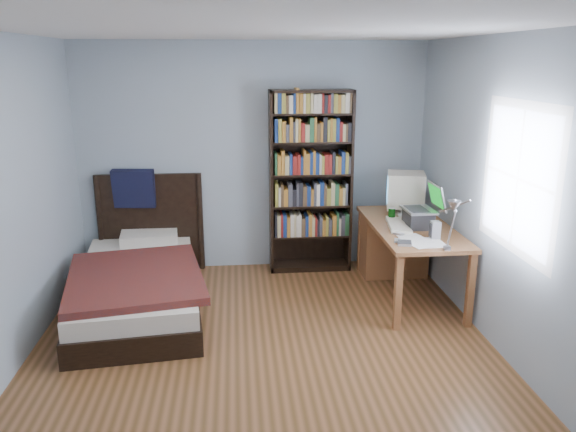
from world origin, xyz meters
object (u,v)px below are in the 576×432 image
(speaker, at_px, (435,230))
(desk_lamp, at_px, (453,211))
(bookshelf, at_px, (310,182))
(keyboard, at_px, (399,225))
(bed, at_px, (139,279))
(crt_monitor, at_px, (405,190))
(soda_can, at_px, (392,214))
(laptop, at_px, (420,215))
(desk, at_px, (397,242))

(speaker, bearing_deg, desk_lamp, -100.52)
(bookshelf, bearing_deg, keyboard, -49.62)
(keyboard, xyz_separation_m, bed, (-2.52, 0.07, -0.50))
(bookshelf, relative_size, bed, 0.87)
(desk_lamp, bearing_deg, keyboard, 96.23)
(keyboard, relative_size, bed, 0.22)
(bookshelf, bearing_deg, crt_monitor, -22.80)
(soda_can, bearing_deg, crt_monitor, 52.37)
(laptop, xyz_separation_m, bed, (-2.72, 0.09, -0.60))
(laptop, distance_m, speaker, 0.37)
(crt_monitor, xyz_separation_m, soda_can, (-0.20, -0.26, -0.19))
(desk_lamp, relative_size, bed, 0.24)
(soda_can, height_order, bed, bed)
(desk, xyz_separation_m, keyboard, (-0.14, -0.48, 0.33))
(keyboard, distance_m, bookshelf, 1.18)
(desk_lamp, distance_m, keyboard, 1.12)
(crt_monitor, xyz_separation_m, speaker, (0.03, -0.87, -0.17))
(laptop, distance_m, bookshelf, 1.32)
(crt_monitor, distance_m, keyboard, 0.57)
(desk, height_order, desk_lamp, desk_lamp)
(desk_lamp, relative_size, soda_can, 4.25)
(soda_can, xyz_separation_m, bookshelf, (-0.74, 0.65, 0.21))
(bed, bearing_deg, desk_lamp, -22.70)
(desk, xyz_separation_m, bookshelf, (-0.89, 0.40, 0.59))
(desk, relative_size, desk_lamp, 2.93)
(speaker, bearing_deg, desk, 94.95)
(keyboard, relative_size, soda_can, 3.98)
(desk_lamp, height_order, bed, desk_lamp)
(speaker, xyz_separation_m, bookshelf, (-0.97, 1.27, 0.19))
(desk, distance_m, bed, 2.69)
(soda_can, relative_size, bookshelf, 0.06)
(keyboard, relative_size, bookshelf, 0.25)
(crt_monitor, bearing_deg, speaker, -87.83)
(desk_lamp, xyz_separation_m, speaker, (0.11, 0.65, -0.35))
(keyboard, height_order, soda_can, soda_can)
(laptop, bearing_deg, keyboard, 173.95)
(desk, bearing_deg, crt_monitor, 8.58)
(crt_monitor, height_order, keyboard, crt_monitor)
(laptop, xyz_separation_m, speaker, (0.02, -0.36, -0.04))
(laptop, xyz_separation_m, keyboard, (-0.20, 0.02, -0.10))
(bookshelf, bearing_deg, speaker, -52.45)
(soda_can, bearing_deg, speaker, -69.14)
(keyboard, relative_size, speaker, 3.16)
(keyboard, xyz_separation_m, bookshelf, (-0.75, 0.88, 0.26))
(desk_lamp, xyz_separation_m, bookshelf, (-0.86, 1.91, -0.16))
(keyboard, bearing_deg, bed, -172.65)
(bookshelf, bearing_deg, desk, -24.44)
(desk, distance_m, desk_lamp, 1.69)
(crt_monitor, distance_m, laptop, 0.52)
(laptop, bearing_deg, crt_monitor, 91.29)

